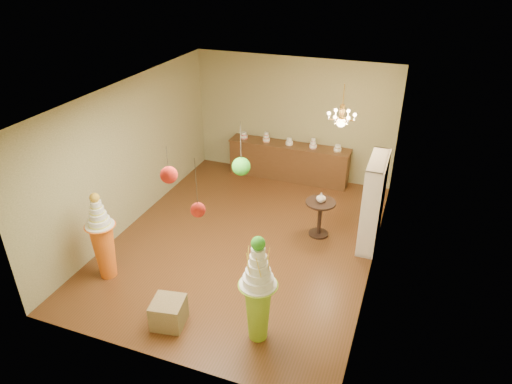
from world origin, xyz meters
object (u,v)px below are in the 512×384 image
(pedestal_green, at_px, (258,298))
(sideboard, at_px, (289,161))
(pedestal_orange, at_px, (103,244))
(round_table, at_px, (320,214))

(pedestal_green, height_order, sideboard, pedestal_green)
(pedestal_orange, bearing_deg, sideboard, 68.75)
(pedestal_green, height_order, pedestal_orange, pedestal_green)
(pedestal_green, bearing_deg, round_table, 86.02)
(pedestal_green, relative_size, sideboard, 0.59)
(pedestal_green, distance_m, round_table, 3.06)
(pedestal_orange, relative_size, round_table, 2.17)
(pedestal_orange, distance_m, sideboard, 5.24)
(round_table, bearing_deg, pedestal_orange, -141.23)
(pedestal_green, bearing_deg, pedestal_orange, 171.70)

